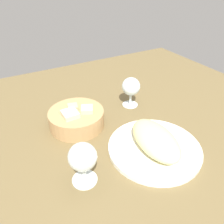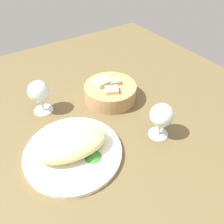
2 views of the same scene
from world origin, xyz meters
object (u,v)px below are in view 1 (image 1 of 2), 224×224
plate (154,148)px  wine_glass_near (131,88)px  bread_basket (77,118)px  wine_glass_far (83,159)px

plate → wine_glass_near: size_ratio=2.37×
bread_basket → wine_glass_near: 24.19cm
plate → wine_glass_near: (25.43, -7.83, 7.03)cm
bread_basket → wine_glass_far: (-23.13, 7.14, 4.67)cm
plate → wine_glass_far: (-0.23, 22.93, 7.11)cm
plate → wine_glass_near: 27.52cm
plate → wine_glass_far: bearing=90.6°
bread_basket → wine_glass_near: size_ratio=1.60×
plate → bread_basket: 27.93cm
bread_basket → wine_glass_far: 24.65cm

